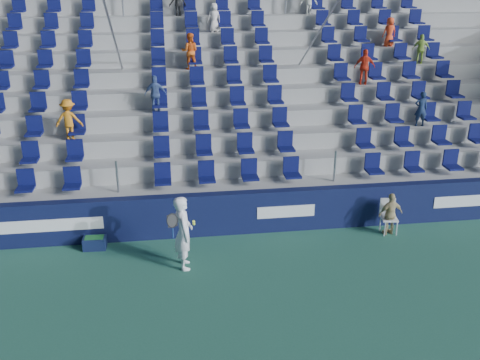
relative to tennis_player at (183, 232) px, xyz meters
name	(u,v)px	position (x,y,z in m)	size (l,w,h in m)	color
ground	(248,297)	(1.35, -1.51, -0.94)	(70.00, 70.00, 0.00)	#29614C
sponsor_wall	(231,213)	(1.35, 1.64, -0.34)	(24.00, 0.32, 1.20)	#10163C
grandstand	(213,112)	(1.34, 6.73, 1.20)	(24.00, 8.17, 6.63)	gray
tennis_player	(183,232)	(0.00, 0.00, 0.00)	(0.69, 0.71, 1.87)	white
line_judge_chair	(388,213)	(5.65, 1.14, -0.39)	(0.48, 0.49, 0.96)	white
line_judge	(391,214)	(5.65, 0.99, -0.34)	(0.70, 0.29, 1.20)	tan
ball_bin	(95,242)	(-2.29, 1.24, -0.76)	(0.59, 0.40, 0.33)	#101B3D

